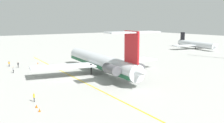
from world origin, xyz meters
The scene contains 11 objects.
ground centered at (0.00, 0.00, 0.00)m, with size 379.23×379.23×0.00m, color #ADADA8.
main_jetliner centered at (-0.43, 9.14, 3.30)m, with size 41.54×36.75×12.10m.
airliner_far_left centered at (-23.14, 79.58, 2.31)m, with size 26.16×26.07×7.85m.
ground_crew_near_nose centered at (12.60, -13.38, 1.07)m, with size 0.43×0.27×1.70m.
ground_crew_near_tail centered at (-26.03, -8.76, 1.09)m, with size 0.27×0.43×1.72m.
ground_crew_portside centered at (-15.45, -10.10, 1.11)m, with size 0.28×0.43×1.75m.
ground_crew_starboard centered at (-22.36, -6.99, 1.13)m, with size 0.29×0.45×1.78m.
safety_cone_nose centered at (15.84, -14.04, 0.28)m, with size 0.40×0.40×0.55m, color #EA590F.
safety_cone_wingtip centered at (17.93, -14.25, 0.28)m, with size 0.40×0.40×0.55m, color #EA590F.
safety_cone_tail centered at (-25.68, 0.14, 0.28)m, with size 0.40×0.40×0.55m, color #EA590F.
taxiway_centreline centered at (-1.59, 1.15, 0.00)m, with size 79.70×0.36×0.01m, color gold.
Camera 1 is at (55.88, -26.60, 14.38)m, focal length 40.60 mm.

